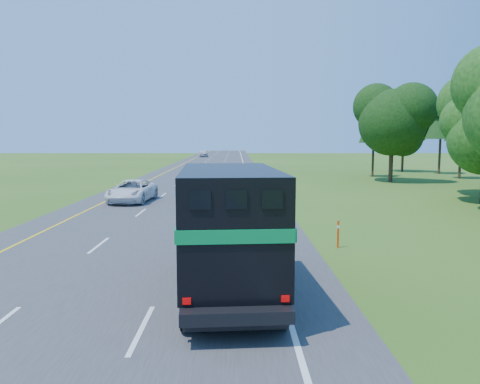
{
  "coord_description": "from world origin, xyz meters",
  "views": [
    {
      "loc": [
        4.13,
        0.06,
        4.65
      ],
      "look_at": [
        4.34,
        24.46,
        1.85
      ],
      "focal_mm": 35.0,
      "sensor_mm": 36.0,
      "label": 1
    }
  ],
  "objects": [
    {
      "name": "delineator",
      "position": [
        8.49,
        19.63,
        0.63
      ],
      "size": [
        0.1,
        0.05,
        1.18
      ],
      "color": "#F2410C",
      "rests_on": "ground"
    },
    {
      "name": "far_car",
      "position": [
        -4.09,
        118.36,
        0.92
      ],
      "size": [
        2.2,
        5.2,
        1.75
      ],
      "primitive_type": "imported",
      "rotation": [
        0.0,
        0.0,
        0.02
      ],
      "color": "silver",
      "rests_on": "road"
    },
    {
      "name": "lane_markings",
      "position": [
        0.0,
        50.0,
        0.04
      ],
      "size": [
        11.15,
        260.0,
        0.01
      ],
      "color": "yellow",
      "rests_on": "road"
    },
    {
      "name": "horse_truck",
      "position": [
        3.89,
        13.94,
        2.05
      ],
      "size": [
        3.18,
        8.65,
        3.76
      ],
      "rotation": [
        0.0,
        0.0,
        0.07
      ],
      "color": "black",
      "rests_on": "road"
    },
    {
      "name": "white_suv",
      "position": [
        -3.49,
        34.17,
        0.84
      ],
      "size": [
        3.08,
        5.92,
        1.59
      ],
      "primitive_type": "imported",
      "rotation": [
        0.0,
        0.0,
        -0.08
      ],
      "color": "white",
      "rests_on": "road"
    },
    {
      "name": "road",
      "position": [
        0.0,
        50.0,
        0.02
      ],
      "size": [
        15.0,
        260.0,
        0.04
      ],
      "primitive_type": "cube",
      "color": "#38383A",
      "rests_on": "ground"
    }
  ]
}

